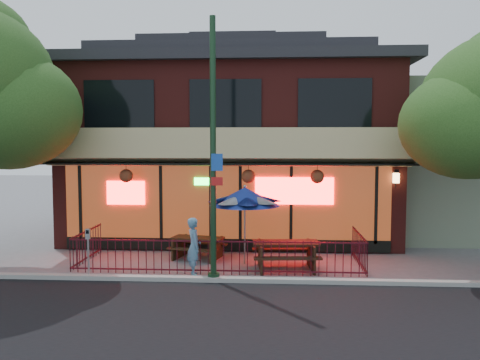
# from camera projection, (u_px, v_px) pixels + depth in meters

# --- Properties ---
(ground) EXTENTS (80.00, 80.00, 0.00)m
(ground) POSITION_uv_depth(u_px,v_px,m) (215.00, 277.00, 14.08)
(ground) COLOR gray
(ground) RESTS_ON ground
(curb) EXTENTS (80.00, 0.25, 0.12)m
(curb) POSITION_uv_depth(u_px,v_px,m) (213.00, 279.00, 13.58)
(curb) COLOR #999993
(curb) RESTS_ON ground
(restaurant_building) EXTENTS (12.96, 9.49, 8.05)m
(restaurant_building) POSITION_uv_depth(u_px,v_px,m) (234.00, 132.00, 20.84)
(restaurant_building) COLOR maroon
(restaurant_building) RESTS_ON ground
(neighbor_building) EXTENTS (6.00, 7.00, 6.00)m
(neighbor_building) POSITION_uv_depth(u_px,v_px,m) (453.00, 159.00, 20.94)
(neighbor_building) COLOR gray
(neighbor_building) RESTS_ON ground
(patio_fence) EXTENTS (8.44, 2.62, 1.00)m
(patio_fence) POSITION_uv_depth(u_px,v_px,m) (217.00, 250.00, 14.53)
(patio_fence) COLOR #440E19
(patio_fence) RESTS_ON ground
(street_light) EXTENTS (0.43, 0.32, 7.00)m
(street_light) POSITION_uv_depth(u_px,v_px,m) (213.00, 164.00, 13.44)
(street_light) COLOR #16331D
(street_light) RESTS_ON ground
(picnic_table_left) EXTENTS (1.85, 1.57, 0.69)m
(picnic_table_left) POSITION_uv_depth(u_px,v_px,m) (198.00, 245.00, 16.19)
(picnic_table_left) COLOR #342313
(picnic_table_left) RESTS_ON ground
(picnic_table_right) EXTENTS (2.02, 1.61, 0.82)m
(picnic_table_right) POSITION_uv_depth(u_px,v_px,m) (286.00, 251.00, 14.82)
(picnic_table_right) COLOR black
(picnic_table_right) RESTS_ON ground
(patio_umbrella) EXTENTS (2.13, 2.13, 2.43)m
(patio_umbrella) POSITION_uv_depth(u_px,v_px,m) (245.00, 196.00, 15.40)
(patio_umbrella) COLOR gray
(patio_umbrella) RESTS_ON ground
(pedestrian) EXTENTS (0.57, 0.69, 1.63)m
(pedestrian) POSITION_uv_depth(u_px,v_px,m) (194.00, 247.00, 14.15)
(pedestrian) COLOR teal
(pedestrian) RESTS_ON ground
(parking_meter_near) EXTENTS (0.13, 0.11, 1.38)m
(parking_meter_near) POSITION_uv_depth(u_px,v_px,m) (88.00, 245.00, 13.83)
(parking_meter_near) COLOR #A1A4AA
(parking_meter_near) RESTS_ON ground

